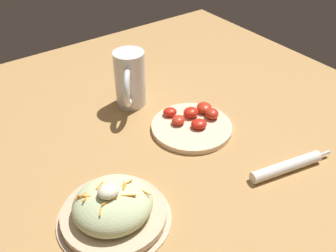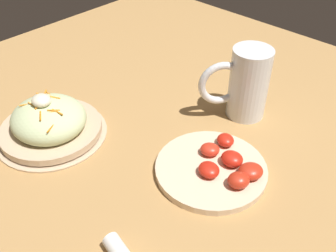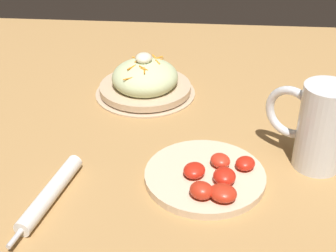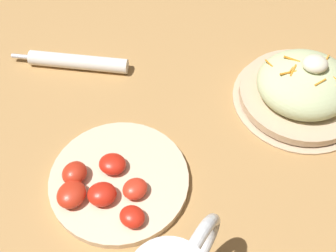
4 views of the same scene
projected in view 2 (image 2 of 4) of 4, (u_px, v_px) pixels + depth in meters
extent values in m
plane|color=#B2844C|center=(157.00, 154.00, 0.79)|extent=(1.43, 1.43, 0.00)
cylinder|color=#D1B28E|center=(52.00, 133.00, 0.84)|extent=(0.24, 0.24, 0.01)
cylinder|color=#D1B28E|center=(51.00, 129.00, 0.83)|extent=(0.22, 0.22, 0.02)
ellipsoid|color=beige|center=(49.00, 119.00, 0.81)|extent=(0.16, 0.16, 0.07)
cylinder|color=orange|center=(24.00, 105.00, 0.80)|extent=(0.01, 0.02, 0.00)
cylinder|color=orange|center=(48.00, 93.00, 0.84)|extent=(0.03, 0.01, 0.01)
cylinder|color=orange|center=(42.00, 95.00, 0.83)|extent=(0.02, 0.02, 0.01)
cylinder|color=orange|center=(32.00, 105.00, 0.79)|extent=(0.03, 0.01, 0.00)
cylinder|color=orange|center=(57.00, 112.00, 0.77)|extent=(0.03, 0.01, 0.00)
cylinder|color=orange|center=(53.00, 110.00, 0.78)|extent=(0.02, 0.02, 0.01)
cylinder|color=orange|center=(40.00, 116.00, 0.76)|extent=(0.03, 0.02, 0.00)
cylinder|color=orange|center=(55.00, 97.00, 0.81)|extent=(0.02, 0.01, 0.00)
cylinder|color=orange|center=(39.00, 106.00, 0.78)|extent=(0.01, 0.02, 0.00)
cylinder|color=orange|center=(44.00, 94.00, 0.83)|extent=(0.03, 0.03, 0.01)
cylinder|color=orange|center=(51.00, 128.00, 0.75)|extent=(0.01, 0.03, 0.01)
cylinder|color=orange|center=(53.00, 111.00, 0.77)|extent=(0.01, 0.02, 0.01)
ellipsoid|color=#EFEACC|center=(41.00, 100.00, 0.79)|extent=(0.04, 0.04, 0.02)
cylinder|color=white|center=(249.00, 83.00, 0.85)|extent=(0.09, 0.09, 0.16)
cylinder|color=#B76B14|center=(247.00, 92.00, 0.87)|extent=(0.08, 0.08, 0.11)
cylinder|color=white|center=(251.00, 68.00, 0.83)|extent=(0.08, 0.08, 0.01)
torus|color=white|center=(221.00, 83.00, 0.84)|extent=(0.07, 0.09, 0.10)
cylinder|color=beige|center=(211.00, 169.00, 0.75)|extent=(0.22, 0.22, 0.01)
ellipsoid|color=red|center=(239.00, 180.00, 0.70)|extent=(0.05, 0.05, 0.03)
ellipsoid|color=red|center=(232.00, 159.00, 0.74)|extent=(0.05, 0.04, 0.03)
ellipsoid|color=red|center=(251.00, 171.00, 0.71)|extent=(0.06, 0.06, 0.02)
ellipsoid|color=red|center=(210.00, 149.00, 0.76)|extent=(0.05, 0.05, 0.02)
ellipsoid|color=red|center=(225.00, 140.00, 0.79)|extent=(0.05, 0.05, 0.02)
ellipsoid|color=red|center=(209.00, 170.00, 0.72)|extent=(0.05, 0.05, 0.02)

